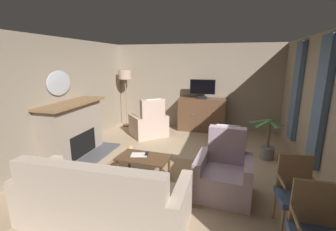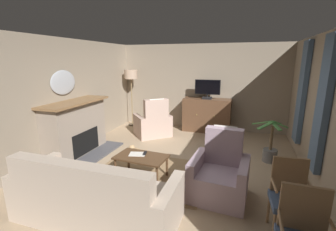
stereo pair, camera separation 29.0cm
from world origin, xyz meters
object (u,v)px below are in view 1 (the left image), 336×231
fireplace (74,131)px  side_chair_nearest_door (296,191)px  floor_lamp (125,78)px  armchair_in_far_corner (224,174)px  television (203,88)px  potted_plant_small_fern_corner (267,149)px  tv_remote (147,154)px  folded_newspaper (139,155)px  wall_mirror_oval (59,83)px  cat (135,152)px  side_chair_tucked_against_wall (316,230)px  tv_cabinet (202,115)px  sofa_floral (102,202)px  coffee_table (143,159)px  armchair_beside_cabinet (149,124)px

fireplace → side_chair_nearest_door: bearing=-17.2°
fireplace → floor_lamp: size_ratio=0.97×
armchair_in_far_corner → television: bearing=102.4°
fireplace → potted_plant_small_fern_corner: 4.32m
tv_remote → folded_newspaper: 0.14m
wall_mirror_oval → cat: (1.57, 0.31, -1.56)m
tv_remote → cat: 0.99m
armchair_in_far_corner → floor_lamp: floor_lamp is taller
floor_lamp → side_chair_tucked_against_wall: bearing=-48.4°
tv_cabinet → sofa_floral: size_ratio=0.63×
coffee_table → armchair_beside_cabinet: (-0.70, 2.36, -0.03)m
wall_mirror_oval → television: wall_mirror_oval is taller
television → cat: size_ratio=1.27×
folded_newspaper → tv_cabinet: bearing=62.2°
fireplace → armchair_in_far_corner: (3.30, -0.74, -0.26)m
coffee_table → sofa_floral: (-0.10, -1.30, -0.05)m
sofa_floral → cat: 2.24m
armchair_beside_cabinet → floor_lamp: (-1.08, 0.84, 1.23)m
folded_newspaper → side_chair_tucked_against_wall: size_ratio=0.31×
coffee_table → armchair_beside_cabinet: bearing=106.4°
television → side_chair_nearest_door: television is taller
side_chair_nearest_door → armchair_in_far_corner: bearing=148.0°
sofa_floral → armchair_in_far_corner: (1.54, 1.14, 0.02)m
television → armchair_beside_cabinet: television is taller
tv_remote → cat: size_ratio=0.29×
tv_remote → side_chair_nearest_door: 2.48m
wall_mirror_oval → armchair_beside_cabinet: 2.63m
television → folded_newspaper: 3.40m
wall_mirror_oval → coffee_table: size_ratio=0.77×
armchair_beside_cabinet → floor_lamp: bearing=142.2°
tv_remote → floor_lamp: bearing=-161.8°
armchair_in_far_corner → potted_plant_small_fern_corner: bearing=61.7°
armchair_beside_cabinet → side_chair_tucked_against_wall: bearing=-51.4°
side_chair_tucked_against_wall → side_chair_nearest_door: side_chair_tucked_against_wall is taller
side_chair_tucked_against_wall → floor_lamp: (-4.13, 4.66, 1.06)m
folded_newspaper → floor_lamp: size_ratio=0.16×
folded_newspaper → armchair_in_far_corner: bearing=-22.4°
coffee_table → cat: coffee_table is taller
television → armchair_beside_cabinet: 1.91m
floor_lamp → folded_newspaper: bearing=-62.0°
armchair_beside_cabinet → floor_lamp: 1.84m
floor_lamp → fireplace: bearing=-91.8°
potted_plant_small_fern_corner → coffee_table: bearing=-147.2°
coffee_table → folded_newspaper: (-0.10, 0.06, 0.05)m
coffee_table → side_chair_tucked_against_wall: size_ratio=1.00×
television → coffee_table: television is taller
fireplace → folded_newspaper: fireplace is taller
fireplace → sofa_floral: size_ratio=0.80×
side_chair_tucked_against_wall → floor_lamp: floor_lamp is taller
coffee_table → tv_cabinet: bearing=78.2°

